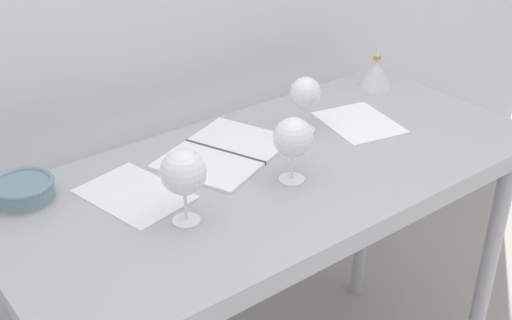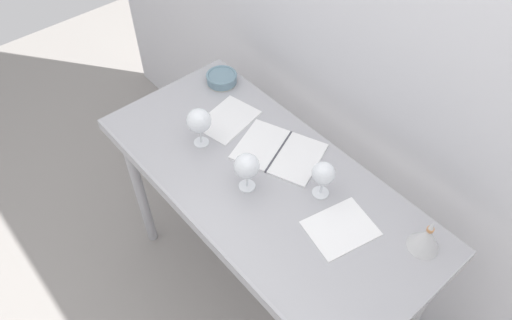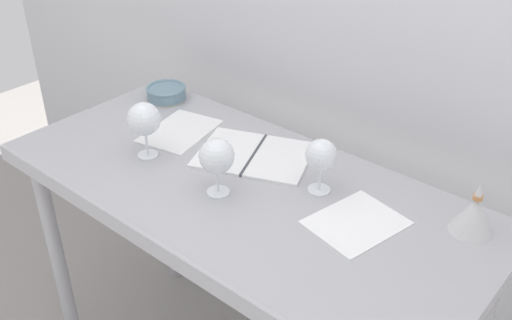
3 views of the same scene
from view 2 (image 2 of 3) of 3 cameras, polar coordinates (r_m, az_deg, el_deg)
name	(u,v)px [view 2 (image 2 of 3)]	position (r m, az deg, el deg)	size (l,w,h in m)	color
ground_plane	(263,289)	(2.58, 0.87, -14.94)	(6.00, 6.00, 0.00)	gray
back_wall	(369,38)	(1.84, 13.23, 13.78)	(3.80, 0.04, 2.60)	silver
steel_counter	(264,195)	(1.91, 1.00, -4.20)	(1.40, 0.65, 0.90)	#A5A5AA
wine_glass_near_left	(199,121)	(1.88, -6.75, 4.55)	(0.10, 0.10, 0.17)	white
wine_glass_near_center	(247,167)	(1.72, -1.11, -0.81)	(0.09, 0.09, 0.16)	white
wine_glass_far_right	(323,174)	(1.71, 7.95, -1.66)	(0.08, 0.08, 0.15)	white
open_notebook	(279,151)	(1.91, 2.72, 1.02)	(0.39, 0.35, 0.01)	white
tasting_sheet_upper	(228,119)	(2.05, -3.35, 4.82)	(0.18, 0.25, 0.00)	white
tasting_sheet_lower	(341,228)	(1.71, 9.94, -7.91)	(0.18, 0.23, 0.00)	white
tasting_bowl	(222,78)	(2.21, -4.06, 9.61)	(0.14, 0.14, 0.05)	beige
decanter_funnel	(426,238)	(1.71, 19.43, -8.69)	(0.11, 0.11, 0.14)	silver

